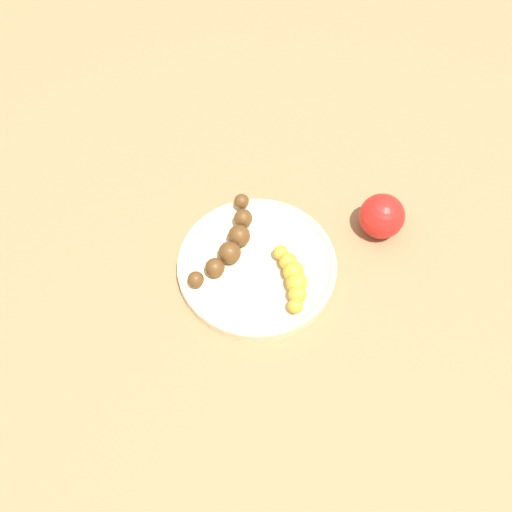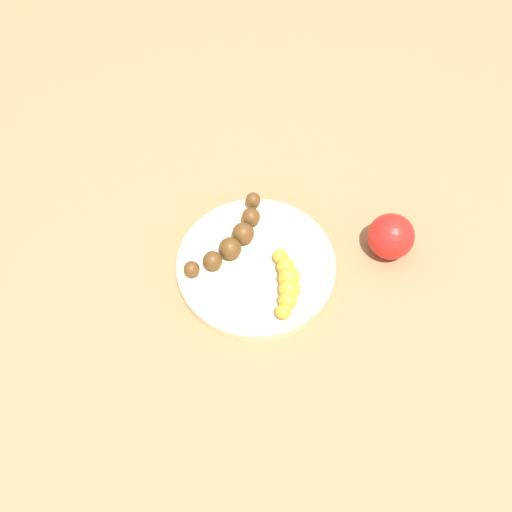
% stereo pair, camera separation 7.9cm
% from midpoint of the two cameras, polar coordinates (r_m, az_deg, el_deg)
% --- Properties ---
extents(ground_plane, '(2.40, 2.40, 0.00)m').
position_cam_midpoint_polar(ground_plane, '(0.83, -2.74, -1.61)').
color(ground_plane, '#936D47').
extents(fruit_bowl, '(0.25, 0.25, 0.02)m').
position_cam_midpoint_polar(fruit_bowl, '(0.82, -2.78, -1.18)').
color(fruit_bowl, beige).
rests_on(fruit_bowl, ground_plane).
extents(banana_spotted, '(0.05, 0.11, 0.03)m').
position_cam_midpoint_polar(banana_spotted, '(0.78, 0.99, -2.53)').
color(banana_spotted, gold).
rests_on(banana_spotted, fruit_bowl).
extents(banana_overripe, '(0.09, 0.17, 0.03)m').
position_cam_midpoint_polar(banana_overripe, '(0.81, -5.67, 1.23)').
color(banana_overripe, '#593819').
rests_on(banana_overripe, fruit_bowl).
extents(apple_red, '(0.07, 0.07, 0.07)m').
position_cam_midpoint_polar(apple_red, '(0.85, 10.66, 4.00)').
color(apple_red, red).
rests_on(apple_red, ground_plane).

